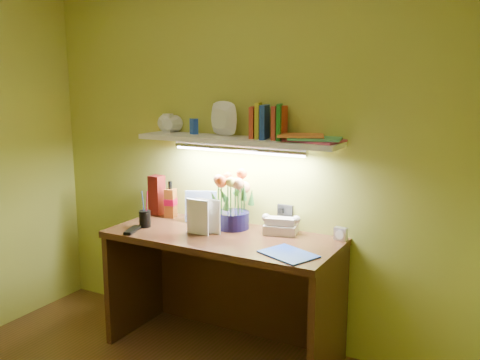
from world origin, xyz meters
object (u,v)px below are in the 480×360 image
desk (223,294)px  telephone (281,224)px  flower_bouquet (233,200)px  whisky_bottle (171,199)px  desk_clock (341,234)px

desk → telephone: size_ratio=7.21×
desk → flower_bouquet: size_ratio=3.85×
telephone → whisky_bottle: 0.81m
flower_bouquet → desk: bearing=-83.9°
flower_bouquet → whisky_bottle: flower_bouquet is taller
flower_bouquet → desk_clock: (0.67, 0.08, -0.14)m
telephone → desk_clock: 0.36m
whisky_bottle → desk: bearing=-19.9°
desk → telephone: telephone is taller
desk → whisky_bottle: whisky_bottle is taller
telephone → whisky_bottle: (-0.80, -0.01, 0.06)m
telephone → whisky_bottle: bearing=166.9°
desk → flower_bouquet: 0.58m
flower_bouquet → telephone: flower_bouquet is taller
desk_clock → whisky_bottle: size_ratio=0.30×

